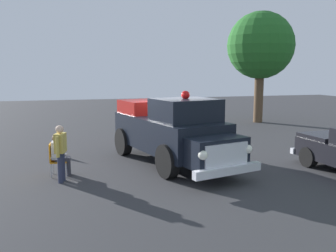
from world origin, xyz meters
TOP-DOWN VIEW (x-y plane):
  - ground_plane at (0.00, 0.00)m, footprint 60.00×60.00m
  - vintage_fire_truck at (-0.22, -0.25)m, footprint 3.55×6.29m
  - lawn_chair_near_truck at (-4.11, -0.79)m, footprint 0.53×0.55m
  - spectator_seated at (-3.98, -0.80)m, footprint 0.56×0.42m
  - spectator_standing at (-3.92, -1.48)m, footprint 0.36×0.64m
  - oak_tree_right at (7.98, 8.12)m, footprint 4.12×4.12m
  - traffic_cone at (-4.08, 1.85)m, footprint 0.40×0.40m

SIDE VIEW (x-z plane):
  - ground_plane at x=0.00m, z-range 0.00..0.00m
  - traffic_cone at x=-4.08m, z-range -0.01..0.63m
  - lawn_chair_near_truck at x=-4.11m, z-range 0.08..1.10m
  - spectator_seated at x=-3.98m, z-range 0.05..1.34m
  - spectator_standing at x=-3.92m, z-range 0.13..1.80m
  - vintage_fire_truck at x=-0.22m, z-range -0.10..2.49m
  - oak_tree_right at x=7.98m, z-range 1.32..8.17m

